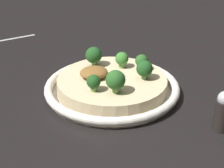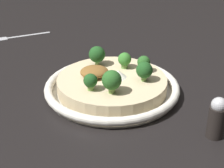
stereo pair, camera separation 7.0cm
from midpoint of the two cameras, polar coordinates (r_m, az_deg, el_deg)
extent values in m
plane|color=black|center=(0.71, -2.82, -1.53)|extent=(6.00, 6.00, 0.00)
cylinder|color=silver|center=(0.71, -2.83, -1.30)|extent=(0.26, 0.26, 0.01)
torus|color=silver|center=(0.70, -2.85, -0.48)|extent=(0.28, 0.28, 0.02)
cylinder|color=#CCB78E|center=(0.70, -2.86, -0.07)|extent=(0.22, 0.22, 0.03)
cone|color=white|center=(0.69, -2.01, 1.78)|extent=(0.04, 0.04, 0.01)
ellipsoid|color=brown|center=(0.69, -5.93, 1.84)|extent=(0.06, 0.05, 0.02)
cylinder|color=#668E47|center=(0.74, -5.72, 3.61)|extent=(0.01, 0.01, 0.02)
sphere|color=#1E4C1E|center=(0.74, -5.78, 4.75)|extent=(0.04, 0.04, 0.04)
cylinder|color=#668E47|center=(0.73, -1.08, 3.25)|extent=(0.01, 0.01, 0.01)
sphere|color=#387A2D|center=(0.73, -1.09, 4.18)|extent=(0.03, 0.03, 0.03)
cylinder|color=#668E47|center=(0.68, 2.48, 1.39)|extent=(0.01, 0.01, 0.02)
sphere|color=#1E4C1E|center=(0.68, 2.51, 2.51)|extent=(0.03, 0.03, 0.03)
cylinder|color=#668E47|center=(0.72, 2.16, 2.84)|extent=(0.02, 0.02, 0.02)
sphere|color=#285B23|center=(0.72, 2.17, 3.82)|extent=(0.03, 0.03, 0.03)
cylinder|color=#759E4C|center=(0.63, -2.58, -0.77)|extent=(0.02, 0.02, 0.02)
sphere|color=#285B23|center=(0.62, -2.61, 0.60)|extent=(0.04, 0.04, 0.04)
cylinder|color=#759E4C|center=(0.64, -6.18, -0.67)|extent=(0.02, 0.02, 0.01)
sphere|color=#1E4C1E|center=(0.64, -6.23, 0.32)|extent=(0.03, 0.03, 0.03)
cube|color=#B7B7BC|center=(1.05, -17.92, 7.19)|extent=(0.13, 0.02, 0.00)
cylinder|color=black|center=(0.60, 14.73, -5.20)|extent=(0.03, 0.03, 0.06)
camera|label=1|loc=(0.03, -92.86, -1.48)|focal=55.00mm
camera|label=2|loc=(0.03, 87.14, 1.48)|focal=55.00mm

